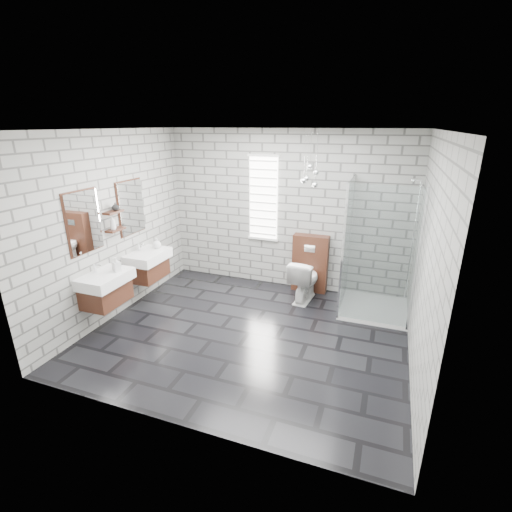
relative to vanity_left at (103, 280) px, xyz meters
The scene contains 20 objects.
floor 2.13m from the vanity_left, 16.25° to the left, with size 4.20×3.60×0.02m, color black.
ceiling 2.79m from the vanity_left, 16.25° to the left, with size 4.20×3.60×0.02m, color white.
wall_back 3.10m from the vanity_left, 51.13° to the left, with size 4.20×0.02×2.70m, color #9A9A95.
wall_front 2.36m from the vanity_left, 33.33° to the right, with size 4.20×0.02×2.70m, color #9A9A95.
wall_left 0.84m from the vanity_left, 110.04° to the left, with size 0.02×3.60×2.70m, color #9A9A95.
wall_right 4.10m from the vanity_left, ahead, with size 0.02×3.60×2.70m, color #9A9A95.
vanity_left is the anchor object (origin of this frame).
vanity_right 0.96m from the vanity_left, 90.00° to the left, with size 0.47×0.70×1.57m.
shelf_lower 0.77m from the vanity_left, 103.64° to the left, with size 0.14×0.30×0.03m, color #472316.
shelf_upper 0.97m from the vanity_left, 103.64° to the left, with size 0.14×0.30×0.03m, color #472316.
window 2.89m from the vanity_left, 57.19° to the left, with size 0.56×0.05×1.48m.
cistern_panel 3.30m from the vanity_left, 43.31° to the left, with size 0.60×0.20×1.00m, color #472316.
flush_plate 3.22m from the vanity_left, 41.95° to the left, with size 0.18×0.01×0.12m, color silver.
shower_enclosure 3.83m from the vanity_left, 27.03° to the left, with size 1.00×1.00×2.03m.
pendant_cluster 3.32m from the vanity_left, 38.81° to the left, with size 0.25×0.24×0.84m.
toilet 3.06m from the vanity_left, 37.82° to the left, with size 0.39×0.69×0.71m, color white.
soap_bottle_a 0.27m from the vanity_left, 44.15° to the left, with size 0.09×0.09×0.20m, color #B2B2B2.
soap_bottle_b 1.19m from the vanity_left, 85.97° to the left, with size 0.14×0.14×0.18m, color #B2B2B2.
soap_bottle_c 0.83m from the vanity_left, 104.04° to the left, with size 0.08×0.08×0.21m, color #B2B2B2.
vase 1.06m from the vanity_left, 101.58° to the left, with size 0.11×0.11×0.11m, color #B2B2B2.
Camera 1 is at (1.64, -4.21, 2.77)m, focal length 26.00 mm.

